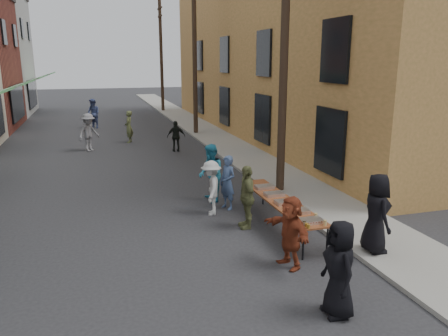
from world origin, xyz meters
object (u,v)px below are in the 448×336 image
utility_pole_near (284,51)px  utility_pole_mid (195,55)px  guest_front_c (211,173)px  catering_tray_sausage (311,221)px  utility_pole_far (161,56)px  guest_front_a (339,269)px  serving_table (280,201)px  server (376,213)px

utility_pole_near → utility_pole_mid: bearing=90.0°
utility_pole_mid → guest_front_c: bearing=-101.1°
catering_tray_sausage → utility_pole_near: bearing=74.2°
utility_pole_mid → utility_pole_far: 12.00m
utility_pole_near → guest_front_a: size_ratio=5.33×
utility_pole_mid → serving_table: bearing=-94.9°
guest_front_a → utility_pole_far: bearing=-178.8°
guest_front_a → guest_front_c: guest_front_c is taller
serving_table → server: size_ratio=2.26×
utility_pole_far → server: utility_pole_far is taller
utility_pole_near → serving_table: 4.92m
catering_tray_sausage → utility_pole_far: bearing=87.4°
utility_pole_near → utility_pole_mid: 12.00m
utility_pole_near → utility_pole_far: same height
utility_pole_near → utility_pole_far: 24.00m
utility_pole_near → utility_pole_far: size_ratio=1.00×
utility_pole_far → guest_front_a: size_ratio=5.33×
utility_pole_far → guest_front_c: (-2.42, -24.29, -3.61)m
serving_table → guest_front_a: bearing=-99.9°
serving_table → server: (1.33, -2.10, 0.27)m
utility_pole_near → guest_front_c: utility_pole_near is taller
utility_pole_mid → server: 17.34m
catering_tray_sausage → server: 1.42m
utility_pole_far → guest_front_c: bearing=-95.7°
serving_table → guest_front_c: 2.82m
utility_pole_near → catering_tray_sausage: utility_pole_near is taller
utility_pole_mid → serving_table: (-1.28, -14.87, -3.79)m
serving_table → server: server is taller
catering_tray_sausage → serving_table: bearing=90.0°
serving_table → catering_tray_sausage: (-0.00, -1.65, 0.08)m
serving_table → utility_pole_mid: bearing=85.1°
guest_front_c → server: 5.29m
catering_tray_sausage → guest_front_a: guest_front_a is taller
utility_pole_mid → server: (0.05, -16.98, -3.52)m
guest_front_a → catering_tray_sausage: bearing=168.1°
serving_table → catering_tray_sausage: size_ratio=8.00×
utility_pole_mid → guest_front_a: (-1.96, -18.80, -3.66)m
guest_front_a → guest_front_c: (-0.46, 6.51, 0.05)m
guest_front_c → guest_front_a: bearing=2.7°
utility_pole_near → catering_tray_sausage: bearing=-105.8°
utility_pole_far → catering_tray_sausage: 28.79m
utility_pole_mid → guest_front_a: 19.26m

